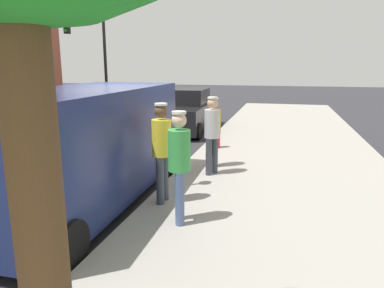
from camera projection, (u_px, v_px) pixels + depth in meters
The scene contains 11 objects.
ground_plane at pixel (134, 176), 8.40m from camera, with size 80.00×80.00×0.00m, color #2D2D33.
sidewalk_slab at pixel (287, 185), 7.53m from camera, with size 5.00×32.00×0.15m, color #9E998E.
parking_meter_near at pixel (177, 137), 6.99m from camera, with size 0.14×0.18×1.52m.
pedestrian_in_gray at pixel (212, 130), 7.85m from camera, with size 0.34×0.34×1.74m.
pedestrian_in_yellow at pixel (162, 146), 6.19m from camera, with size 0.34×0.36×1.78m.
pedestrian_in_orange at pixel (214, 128), 8.46m from camera, with size 0.34×0.35×1.67m.
pedestrian_in_green at pixel (179, 160), 5.37m from camera, with size 0.34×0.35×1.75m.
parked_van at pixel (82, 145), 6.42m from camera, with size 2.19×5.23×2.15m.
parked_sedan_ahead at pixel (185, 112), 14.14m from camera, with size 2.08×4.46×1.65m.
traffic_light_corner at pixel (90, 47), 19.20m from camera, with size 2.48×0.42×5.20m.
fire_hydrant at pixel (216, 134), 10.53m from camera, with size 0.24×0.24×0.86m.
Camera 1 is at (3.35, -7.44, 2.55)m, focal length 33.25 mm.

